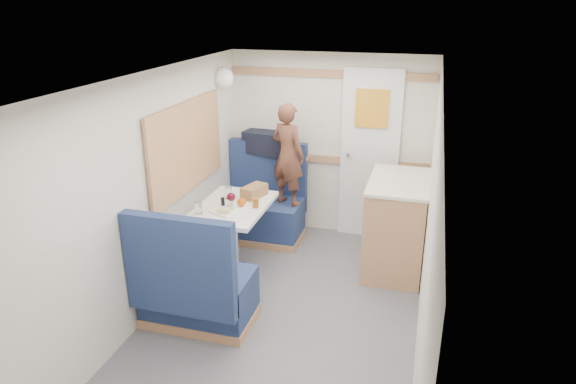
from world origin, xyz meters
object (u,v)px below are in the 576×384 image
(person, at_px, (288,155))
(orange_fruit, at_px, (242,202))
(duffel_bag, at_px, (267,143))
(tumbler_right, at_px, (232,201))
(salt_grinder, at_px, (234,205))
(dome_light, at_px, (224,78))
(tumbler_mid, at_px, (229,193))
(galley_counter, at_px, (396,224))
(wine_glass, at_px, (231,198))
(tumbler_left, at_px, (199,208))
(dinette_table, at_px, (233,220))
(tray, at_px, (231,210))
(bench_far, at_px, (263,212))
(pepper_grinder, at_px, (223,202))
(beer_glass, at_px, (256,203))
(cheese_block, at_px, (224,210))
(bench_near, at_px, (195,292))
(bread_loaf, at_px, (254,191))

(person, relative_size, orange_fruit, 14.58)
(orange_fruit, bearing_deg, duffel_bag, 96.18)
(tumbler_right, height_order, salt_grinder, tumbler_right)
(person, distance_m, duffel_bag, 0.44)
(dome_light, bearing_deg, tumbler_mid, -67.34)
(person, relative_size, tumbler_mid, 9.57)
(galley_counter, bearing_deg, wine_glass, -155.00)
(tumbler_left, bearing_deg, duffel_bag, 82.12)
(dinette_table, relative_size, tray, 2.99)
(tray, bearing_deg, orange_fruit, 52.85)
(duffel_bag, bearing_deg, tumbler_mid, -85.96)
(tray, relative_size, tumbler_mid, 2.72)
(wine_glass, xyz_separation_m, tumbler_mid, (-0.13, 0.27, -0.07))
(dinette_table, height_order, salt_grinder, salt_grinder)
(wine_glass, xyz_separation_m, salt_grinder, (0.02, -0.00, -0.07))
(bench_far, height_order, person, person)
(bench_far, height_order, salt_grinder, bench_far)
(duffel_bag, distance_m, tray, 1.28)
(bench_far, bearing_deg, galley_counter, -12.10)
(pepper_grinder, bearing_deg, galley_counter, 21.86)
(tumbler_right, xyz_separation_m, beer_glass, (0.21, 0.04, -0.01))
(tumbler_left, bearing_deg, cheese_block, 12.75)
(tumbler_right, bearing_deg, cheese_block, -93.69)
(dome_light, relative_size, tumbler_right, 1.70)
(galley_counter, xyz_separation_m, orange_fruit, (-1.37, -0.58, 0.31))
(tumbler_mid, bearing_deg, dinette_table, -56.89)
(bench_near, distance_m, person, 1.85)
(bench_far, height_order, bread_loaf, bench_far)
(bench_near, distance_m, beer_glass, 1.01)
(wine_glass, bearing_deg, tray, -111.61)
(bread_loaf, bearing_deg, tumbler_right, -110.38)
(cheese_block, bearing_deg, duffel_bag, 91.09)
(galley_counter, distance_m, cheese_block, 1.68)
(galley_counter, bearing_deg, tumbler_left, -154.10)
(dinette_table, height_order, bread_loaf, bread_loaf)
(dome_light, xyz_separation_m, beer_glass, (0.61, -0.85, -0.98))
(cheese_block, xyz_separation_m, pepper_grinder, (-0.07, 0.15, 0.01))
(tumbler_left, distance_m, beer_glass, 0.52)
(bench_near, relative_size, tumbler_right, 8.94)
(tumbler_right, bearing_deg, pepper_grinder, -160.60)
(tumbler_left, bearing_deg, beer_glass, 31.70)
(tumbler_right, xyz_separation_m, pepper_grinder, (-0.08, -0.03, -0.01))
(duffel_bag, distance_m, pepper_grinder, 1.21)
(cheese_block, relative_size, tumbler_right, 0.94)
(bench_far, bearing_deg, duffel_bag, 95.19)
(tumbler_left, distance_m, salt_grinder, 0.31)
(beer_glass, height_order, salt_grinder, salt_grinder)
(orange_fruit, bearing_deg, bench_near, -97.00)
(beer_glass, relative_size, bread_loaf, 0.34)
(galley_counter, distance_m, tray, 1.61)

